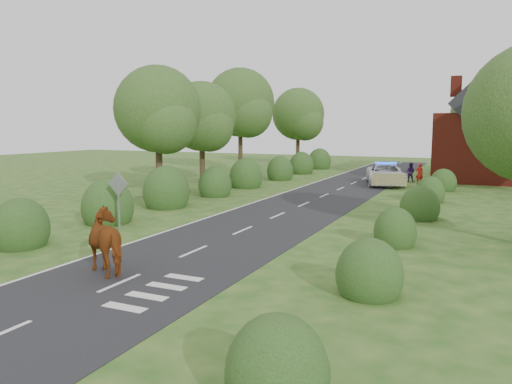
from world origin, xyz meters
The scene contains 16 objects.
ground centered at (0.00, 0.00, 0.00)m, with size 120.00×120.00×0.00m, color #225116.
road centered at (0.00, 15.00, 0.01)m, with size 6.00×70.00×0.02m, color black.
road_markings centered at (-1.60, 12.93, 0.03)m, with size 4.96×70.00×0.01m.
hedgerow_left centered at (-6.51, 11.69, 0.75)m, with size 2.75×50.41×3.00m.
hedgerow_right centered at (6.60, 11.21, 0.55)m, with size 2.10×45.78×2.10m.
tree_left_a centered at (-9.75, 11.86, 5.34)m, with size 5.74×5.60×8.38m.
tree_left_b centered at (-11.25, 19.86, 5.04)m, with size 5.74×5.60×8.07m.
tree_left_c centered at (-12.70, 29.83, 6.53)m, with size 6.97×6.80×10.22m.
tree_left_d centered at (-10.23, 39.85, 5.64)m, with size 6.15×6.00×8.89m.
tree_right_c centered at (9.27, 37.85, 5.34)m, with size 6.15×6.00×8.58m.
road_sign centered at (-5.00, 2.00, 1.65)m, with size 1.06×0.08×2.53m.
house centered at (9.49, 30.00, 3.79)m, with size 8.00×7.40×9.17m.
cow centered at (-0.93, -3.22, 0.83)m, with size 1.24×2.34×1.66m, color brown.
police_van centered at (2.50, 23.77, 0.81)m, with size 4.09×6.33×1.77m.
pedestrian_red centered at (4.78, 25.59, 0.81)m, with size 0.59×0.39×1.61m, color #AF1A10.
pedestrian_purple centered at (3.92, 26.87, 0.79)m, with size 0.77×0.60×1.57m, color #3B1C5B.
Camera 1 is at (9.31, -14.93, 4.47)m, focal length 35.00 mm.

